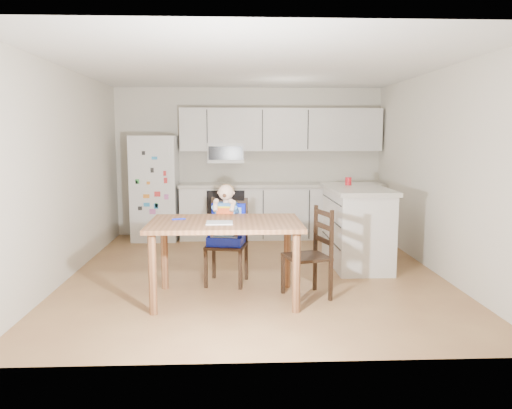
{
  "coord_description": "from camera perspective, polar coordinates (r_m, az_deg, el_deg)",
  "views": [
    {
      "loc": [
        -0.25,
        -6.05,
        1.69
      ],
      "look_at": [
        -0.01,
        -0.41,
        0.92
      ],
      "focal_mm": 35.0,
      "sensor_mm": 36.0,
      "label": 1
    }
  ],
  "objects": [
    {
      "name": "room",
      "position": [
        6.55,
        -0.29,
        3.93
      ],
      "size": [
        4.52,
        5.01,
        2.51
      ],
      "color": "brown",
      "rests_on": "ground"
    },
    {
      "name": "refrigerator",
      "position": [
        8.35,
        -11.44,
        1.86
      ],
      "size": [
        0.72,
        0.7,
        1.7
      ],
      "primitive_type": "cube",
      "color": "silver",
      "rests_on": "ground"
    },
    {
      "name": "kitchen_run",
      "position": [
        8.37,
        2.68,
        2.21
      ],
      "size": [
        3.37,
        0.62,
        2.15
      ],
      "color": "silver",
      "rests_on": "ground"
    },
    {
      "name": "kitchen_island",
      "position": [
        6.7,
        11.4,
        -2.41
      ],
      "size": [
        0.73,
        1.4,
        1.03
      ],
      "color": "silver",
      "rests_on": "ground"
    },
    {
      "name": "red_cup",
      "position": [
        6.89,
        10.51,
        2.64
      ],
      "size": [
        0.09,
        0.09,
        0.11
      ],
      "primitive_type": "cylinder",
      "color": "red",
      "rests_on": "kitchen_island"
    },
    {
      "name": "dining_table",
      "position": [
        5.13,
        -3.53,
        -3.16
      ],
      "size": [
        1.55,
        0.99,
        0.83
      ],
      "color": "brown",
      "rests_on": "ground"
    },
    {
      "name": "napkin",
      "position": [
        5.0,
        -4.19,
        -2.08
      ],
      "size": [
        0.26,
        0.23,
        0.01
      ],
      "primitive_type": "cube",
      "color": "#BDBDC2",
      "rests_on": "dining_table"
    },
    {
      "name": "toddler_spoon",
      "position": [
        5.25,
        -8.95,
        -1.66
      ],
      "size": [
        0.12,
        0.06,
        0.02
      ],
      "primitive_type": "cylinder",
      "rotation": [
        0.0,
        1.57,
        0.35
      ],
      "color": "#0E1ECD",
      "rests_on": "dining_table"
    },
    {
      "name": "chair_booster",
      "position": [
        5.74,
        -3.32,
        -2.19
      ],
      "size": [
        0.51,
        0.51,
        1.15
      ],
      "rotation": [
        0.0,
        0.0,
        -0.19
      ],
      "color": "black",
      "rests_on": "ground"
    },
    {
      "name": "chair_side",
      "position": [
        5.31,
        6.75,
        -4.82
      ],
      "size": [
        0.52,
        0.52,
        0.95
      ],
      "rotation": [
        0.0,
        0.0,
        -1.29
      ],
      "color": "black",
      "rests_on": "ground"
    }
  ]
}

